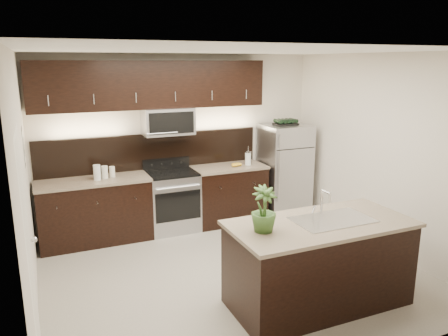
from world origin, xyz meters
The scene contains 12 objects.
ground centered at (0.00, 0.00, 0.00)m, with size 4.50×4.50×0.00m, color gray.
room_walls centered at (-0.11, -0.04, 1.70)m, with size 4.52×4.02×2.71m.
counter_run centered at (-0.46, 1.69, 0.47)m, with size 3.51×0.65×0.94m.
upper_fixtures centered at (-0.43, 1.84, 2.14)m, with size 3.49×0.40×1.66m.
island centered at (0.57, -1.02, 0.47)m, with size 1.96×0.96×0.94m.
sink_faucet centered at (0.72, -1.01, 0.96)m, with size 0.84×0.50×0.28m.
refrigerator centered at (1.72, 1.63, 0.78)m, with size 0.75×0.68×1.56m, color #B2B2B7.
wine_rack centered at (1.72, 1.63, 1.60)m, with size 0.38×0.24×0.09m.
plant centered at (-0.11, -1.00, 1.17)m, with size 0.26×0.26×0.46m, color #2F4D1F.
canisters centered at (-1.27, 1.67, 1.04)m, with size 0.31×0.18×0.22m.
french_press centered at (1.04, 1.64, 1.05)m, with size 0.10×0.10×0.30m.
bananas centered at (0.76, 1.61, 0.97)m, with size 0.19×0.14×0.06m, color gold.
Camera 1 is at (-2.08, -4.58, 2.58)m, focal length 35.00 mm.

